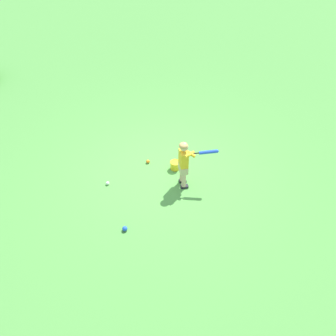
{
  "coord_description": "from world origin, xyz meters",
  "views": [
    {
      "loc": [
        -5.8,
        -0.28,
        5.28
      ],
      "look_at": [
        -0.4,
        -0.08,
        0.45
      ],
      "focal_mm": 39.17,
      "sensor_mm": 36.0,
      "label": 1
    }
  ],
  "objects": [
    {
      "name": "child_batter",
      "position": [
        -0.4,
        -0.41,
        0.65
      ],
      "size": [
        0.32,
        0.78,
        1.08
      ],
      "color": "#232328",
      "rests_on": "ground"
    },
    {
      "name": "play_ball_center_lawn",
      "position": [
        -1.63,
        0.66,
        0.05
      ],
      "size": [
        0.1,
        0.1,
        0.1
      ],
      "primitive_type": "sphere",
      "color": "blue",
      "rests_on": "ground"
    },
    {
      "name": "play_ball_midfield",
      "position": [
        0.26,
        0.38,
        0.04
      ],
      "size": [
        0.08,
        0.08,
        0.08
      ],
      "primitive_type": "sphere",
      "color": "orange",
      "rests_on": "ground"
    },
    {
      "name": "toy_bucket",
      "position": [
        0.09,
        -0.22,
        0.1
      ],
      "size": [
        0.22,
        0.22,
        0.19
      ],
      "color": "yellow",
      "rests_on": "ground"
    },
    {
      "name": "play_ball_behind_batter",
      "position": [
        -0.45,
        1.16,
        0.04
      ],
      "size": [
        0.07,
        0.07,
        0.07
      ],
      "primitive_type": "sphere",
      "color": "white",
      "rests_on": "ground"
    },
    {
      "name": "ground_plane",
      "position": [
        0.0,
        0.0,
        0.0
      ],
      "size": [
        40.0,
        40.0,
        0.0
      ],
      "primitive_type": "plane",
      "color": "#519942"
    }
  ]
}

